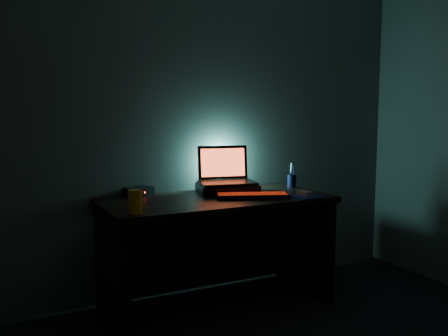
{
  "coord_description": "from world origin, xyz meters",
  "views": [
    {
      "loc": [
        -1.41,
        -1.3,
        1.34
      ],
      "look_at": [
        0.03,
        1.57,
        0.95
      ],
      "focal_mm": 40.0,
      "sensor_mm": 36.0,
      "label": 1
    }
  ],
  "objects_px": {
    "juice_glass": "(135,202)",
    "router": "(138,191)",
    "laptop": "(225,174)",
    "mouse": "(305,193)",
    "pen_cup": "(292,181)",
    "keyboard": "(253,196)"
  },
  "relations": [
    {
      "from": "juice_glass",
      "to": "router",
      "type": "height_order",
      "value": "juice_glass"
    },
    {
      "from": "laptop",
      "to": "router",
      "type": "height_order",
      "value": "laptop"
    },
    {
      "from": "mouse",
      "to": "pen_cup",
      "type": "relative_size",
      "value": 0.98
    },
    {
      "from": "keyboard",
      "to": "pen_cup",
      "type": "bearing_deg",
      "value": 48.66
    },
    {
      "from": "laptop",
      "to": "pen_cup",
      "type": "xyz_separation_m",
      "value": [
        0.52,
        -0.06,
        -0.07
      ]
    },
    {
      "from": "pen_cup",
      "to": "mouse",
      "type": "bearing_deg",
      "value": -110.92
    },
    {
      "from": "keyboard",
      "to": "pen_cup",
      "type": "xyz_separation_m",
      "value": [
        0.47,
        0.24,
        0.03
      ]
    },
    {
      "from": "keyboard",
      "to": "mouse",
      "type": "distance_m",
      "value": 0.36
    },
    {
      "from": "pen_cup",
      "to": "juice_glass",
      "type": "height_order",
      "value": "juice_glass"
    },
    {
      "from": "juice_glass",
      "to": "router",
      "type": "distance_m",
      "value": 0.57
    },
    {
      "from": "keyboard",
      "to": "mouse",
      "type": "height_order",
      "value": "mouse"
    },
    {
      "from": "pen_cup",
      "to": "router",
      "type": "xyz_separation_m",
      "value": [
        -1.12,
        0.18,
        -0.02
      ]
    },
    {
      "from": "mouse",
      "to": "router",
      "type": "xyz_separation_m",
      "value": [
        -0.99,
        0.52,
        0.01
      ]
    },
    {
      "from": "mouse",
      "to": "pen_cup",
      "type": "xyz_separation_m",
      "value": [
        0.13,
        0.35,
        0.03
      ]
    },
    {
      "from": "laptop",
      "to": "router",
      "type": "xyz_separation_m",
      "value": [
        -0.6,
        0.11,
        -0.09
      ]
    },
    {
      "from": "mouse",
      "to": "router",
      "type": "distance_m",
      "value": 1.12
    },
    {
      "from": "laptop",
      "to": "mouse",
      "type": "xyz_separation_m",
      "value": [
        0.39,
        -0.41,
        -0.1
      ]
    },
    {
      "from": "pen_cup",
      "to": "juice_glass",
      "type": "distance_m",
      "value": 1.35
    },
    {
      "from": "pen_cup",
      "to": "juice_glass",
      "type": "relative_size",
      "value": 0.72
    },
    {
      "from": "laptop",
      "to": "keyboard",
      "type": "height_order",
      "value": "laptop"
    },
    {
      "from": "keyboard",
      "to": "router",
      "type": "xyz_separation_m",
      "value": [
        -0.65,
        0.42,
        0.01
      ]
    },
    {
      "from": "laptop",
      "to": "router",
      "type": "distance_m",
      "value": 0.62
    }
  ]
}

